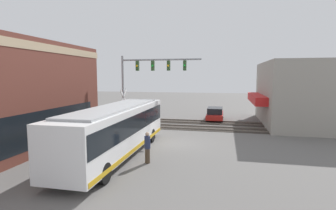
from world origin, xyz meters
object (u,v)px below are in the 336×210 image
object	(u,v)px
parked_car_red	(215,114)
pedestrian_at_crossing	(128,124)
pedestrian_near_bus	(147,147)
crossing_signal	(124,106)
city_bus	(117,128)

from	to	relation	value
parked_car_red	pedestrian_at_crossing	world-z (taller)	pedestrian_at_crossing
pedestrian_at_crossing	pedestrian_near_bus	distance (m)	7.71
crossing_signal	pedestrian_at_crossing	world-z (taller)	crossing_signal
pedestrian_near_bus	city_bus	bearing A→B (deg)	67.59
parked_car_red	pedestrian_near_bus	bearing A→B (deg)	168.67
parked_car_red	pedestrian_at_crossing	xyz separation A→B (m)	(-9.06, 6.91, 0.25)
crossing_signal	pedestrian_at_crossing	distance (m)	1.86
city_bus	pedestrian_near_bus	size ratio (longest dim) A/B	6.61
pedestrian_near_bus	crossing_signal	bearing A→B (deg)	30.32
parked_car_red	pedestrian_at_crossing	bearing A→B (deg)	142.67
parked_car_red	pedestrian_at_crossing	size ratio (longest dim) A/B	2.58
crossing_signal	parked_car_red	distance (m)	11.27
parked_car_red	pedestrian_near_bus	size ratio (longest dim) A/B	2.57
city_bus	pedestrian_near_bus	xyz separation A→B (m)	(-0.92, -2.23, -0.81)
pedestrian_near_bus	pedestrian_at_crossing	bearing A→B (deg)	29.04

